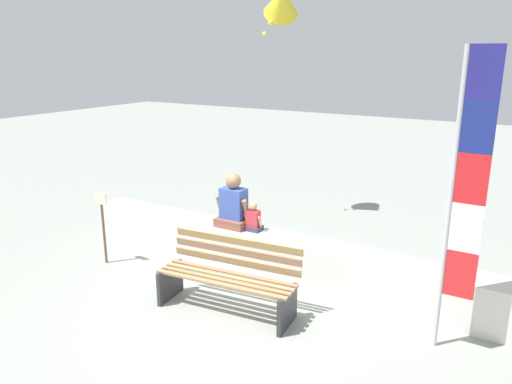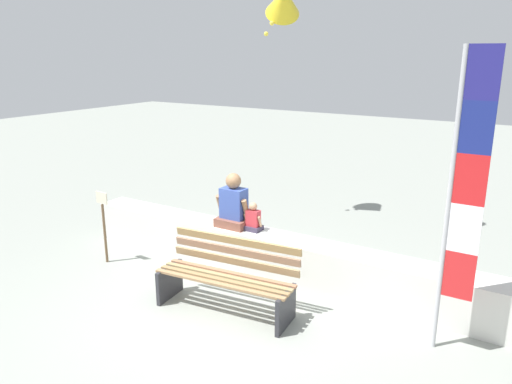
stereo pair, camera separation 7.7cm
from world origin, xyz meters
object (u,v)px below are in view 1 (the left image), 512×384
(person_adult, at_px, (233,206))
(flag_banner, at_px, (463,190))
(sign_post, at_px, (103,221))
(person_child, at_px, (253,219))
(park_bench, at_px, (229,277))
(kite_yellow, at_px, (282,2))

(person_adult, bearing_deg, flag_banner, -11.81)
(sign_post, bearing_deg, person_adult, 29.42)
(person_child, bearing_deg, person_adult, -179.92)
(park_bench, height_order, kite_yellow, kite_yellow)
(person_child, relative_size, sign_post, 0.38)
(flag_banner, xyz_separation_m, kite_yellow, (-3.66, 2.93, 2.18))
(sign_post, bearing_deg, kite_yellow, 68.24)
(kite_yellow, bearing_deg, sign_post, -111.76)
(park_bench, height_order, person_adult, person_adult)
(sign_post, bearing_deg, person_child, 25.22)
(person_child, relative_size, kite_yellow, 0.43)
(park_bench, bearing_deg, kite_yellow, 108.32)
(park_bench, relative_size, kite_yellow, 1.82)
(flag_banner, height_order, kite_yellow, kite_yellow)
(park_bench, distance_m, person_adult, 1.45)
(park_bench, xyz_separation_m, person_child, (-0.35, 1.17, 0.36))
(kite_yellow, relative_size, sign_post, 0.89)
(park_bench, bearing_deg, person_adult, 120.70)
(flag_banner, xyz_separation_m, sign_post, (-4.95, -0.30, -1.13))
(person_adult, distance_m, flag_banner, 3.40)
(person_child, xyz_separation_m, kite_yellow, (-0.78, 2.25, 3.20))
(person_child, relative_size, flag_banner, 0.13)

